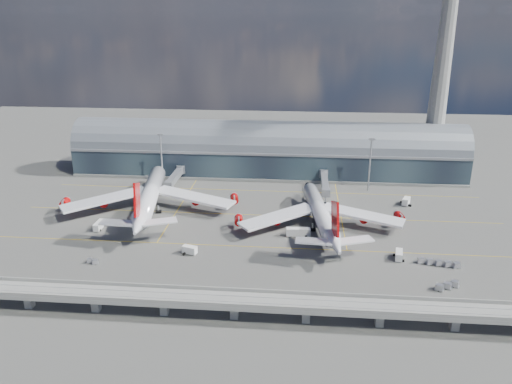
# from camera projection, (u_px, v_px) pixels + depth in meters

# --- Properties ---
(ground) EXTENTS (500.00, 500.00, 0.00)m
(ground) POSITION_uv_depth(u_px,v_px,m) (253.00, 235.00, 191.60)
(ground) COLOR #474744
(ground) RESTS_ON ground
(taxi_lines) EXTENTS (200.00, 80.12, 0.01)m
(taxi_lines) POSITION_uv_depth(u_px,v_px,m) (258.00, 213.00, 212.27)
(taxi_lines) COLOR gold
(taxi_lines) RESTS_ON ground
(terminal) EXTENTS (200.00, 30.00, 28.00)m
(terminal) POSITION_uv_depth(u_px,v_px,m) (267.00, 152.00, 260.63)
(terminal) COLOR #1E2732
(terminal) RESTS_ON ground
(control_tower) EXTENTS (19.00, 19.00, 103.00)m
(control_tower) POSITION_uv_depth(u_px,v_px,m) (441.00, 74.00, 244.30)
(control_tower) COLOR gray
(control_tower) RESTS_ON ground
(guideway) EXTENTS (220.00, 8.50, 7.20)m
(guideway) POSITION_uv_depth(u_px,v_px,m) (234.00, 302.00, 138.34)
(guideway) COLOR gray
(guideway) RESTS_ON ground
(floodlight_mast_left) EXTENTS (3.00, 0.70, 25.70)m
(floodlight_mast_left) POSITION_uv_depth(u_px,v_px,m) (162.00, 158.00, 242.56)
(floodlight_mast_left) COLOR gray
(floodlight_mast_left) RESTS_ON ground
(floodlight_mast_right) EXTENTS (3.00, 0.70, 25.70)m
(floodlight_mast_right) POSITION_uv_depth(u_px,v_px,m) (370.00, 163.00, 234.13)
(floodlight_mast_right) COLOR gray
(floodlight_mast_right) RESTS_ON ground
(airliner_left) EXTENTS (75.67, 79.63, 24.31)m
(airliner_left) POSITION_uv_depth(u_px,v_px,m) (149.00, 196.00, 211.47)
(airliner_left) COLOR white
(airliner_left) RESTS_ON ground
(airliner_right) EXTENTS (67.79, 70.90, 22.51)m
(airliner_right) POSITION_uv_depth(u_px,v_px,m) (321.00, 215.00, 195.54)
(airliner_right) COLOR white
(airliner_right) RESTS_ON ground
(jet_bridge_left) EXTENTS (4.40, 28.00, 7.25)m
(jet_bridge_left) POSITION_uv_depth(u_px,v_px,m) (176.00, 176.00, 243.12)
(jet_bridge_left) COLOR gray
(jet_bridge_left) RESTS_ON ground
(jet_bridge_right) EXTENTS (4.40, 32.00, 7.25)m
(jet_bridge_right) POSITION_uv_depth(u_px,v_px,m) (325.00, 182.00, 235.23)
(jet_bridge_right) COLOR gray
(jet_bridge_right) RESTS_ON ground
(service_truck_0) EXTENTS (2.66, 7.20, 2.96)m
(service_truck_0) POSITION_uv_depth(u_px,v_px,m) (99.00, 225.00, 196.52)
(service_truck_0) COLOR white
(service_truck_0) RESTS_ON ground
(service_truck_1) EXTENTS (5.61, 3.78, 2.98)m
(service_truck_1) POSITION_uv_depth(u_px,v_px,m) (190.00, 250.00, 176.40)
(service_truck_1) COLOR white
(service_truck_1) RESTS_ON ground
(service_truck_2) EXTENTS (9.22, 3.15, 3.30)m
(service_truck_2) POSITION_uv_depth(u_px,v_px,m) (298.00, 232.00, 190.05)
(service_truck_2) COLOR white
(service_truck_2) RESTS_ON ground
(service_truck_3) EXTENTS (3.33, 6.32, 2.90)m
(service_truck_3) POSITION_uv_depth(u_px,v_px,m) (399.00, 255.00, 172.76)
(service_truck_3) COLOR white
(service_truck_3) RESTS_ON ground
(service_truck_4) EXTENTS (4.51, 6.09, 3.21)m
(service_truck_4) POSITION_uv_depth(u_px,v_px,m) (406.00, 201.00, 220.79)
(service_truck_4) COLOR white
(service_truck_4) RESTS_ON ground
(service_truck_5) EXTENTS (5.58, 4.17, 2.53)m
(service_truck_5) POSITION_uv_depth(u_px,v_px,m) (305.00, 212.00, 210.31)
(service_truck_5) COLOR white
(service_truck_5) RESTS_ON ground
(cargo_train_0) EXTENTS (4.77, 2.87, 1.55)m
(cargo_train_0) POSITION_uv_depth(u_px,v_px,m) (92.00, 261.00, 169.92)
(cargo_train_0) COLOR gray
(cargo_train_0) RESTS_ON ground
(cargo_train_1) EXTENTS (14.13, 4.65, 1.87)m
(cargo_train_1) POSITION_uv_depth(u_px,v_px,m) (439.00, 263.00, 168.52)
(cargo_train_1) COLOR gray
(cargo_train_1) RESTS_ON ground
(cargo_train_2) EXTENTS (8.58, 5.55, 1.94)m
(cargo_train_2) POSITION_uv_depth(u_px,v_px,m) (447.00, 286.00, 154.50)
(cargo_train_2) COLOR gray
(cargo_train_2) RESTS_ON ground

